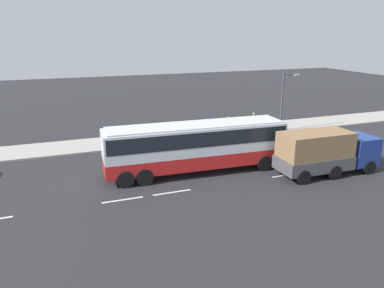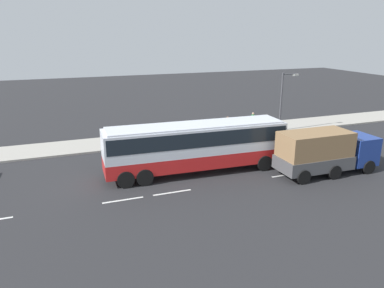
{
  "view_description": "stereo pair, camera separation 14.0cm",
  "coord_description": "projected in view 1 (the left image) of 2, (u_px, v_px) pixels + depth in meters",
  "views": [
    {
      "loc": [
        -8.86,
        -22.68,
        9.41
      ],
      "look_at": [
        -0.46,
        -0.01,
        2.05
      ],
      "focal_mm": 34.76,
      "sensor_mm": 36.0,
      "label": 1
    },
    {
      "loc": [
        -8.99,
        -22.64,
        9.41
      ],
      "look_at": [
        -0.46,
        -0.01,
        2.05
      ],
      "focal_mm": 34.76,
      "sensor_mm": 36.0,
      "label": 2
    }
  ],
  "objects": [
    {
      "name": "lane_centreline",
      "position": [
        237.0,
        182.0,
        24.09
      ],
      "size": [
        39.66,
        0.16,
        0.01
      ],
      "color": "white",
      "rests_on": "ground_plane"
    },
    {
      "name": "cargo_truck",
      "position": [
        325.0,
        151.0,
        25.18
      ],
      "size": [
        7.14,
        2.63,
        3.01
      ],
      "rotation": [
        0.0,
        0.0,
        -0.01
      ],
      "color": "navy",
      "rests_on": "ground_plane"
    },
    {
      "name": "street_lamp",
      "position": [
        284.0,
        97.0,
        35.16
      ],
      "size": [
        1.76,
        0.24,
        5.56
      ],
      "color": "#47474C",
      "rests_on": "sidewalk_curb"
    },
    {
      "name": "coach_bus",
      "position": [
        196.0,
        143.0,
        25.26
      ],
      "size": [
        12.6,
        3.17,
        3.44
      ],
      "rotation": [
        0.0,
        0.0,
        -0.04
      ],
      "color": "red",
      "rests_on": "ground_plane"
    },
    {
      "name": "pedestrian_at_crossing",
      "position": [
        228.0,
        124.0,
        34.91
      ],
      "size": [
        0.32,
        0.32,
        1.6
      ],
      "rotation": [
        0.0,
        0.0,
        0.04
      ],
      "color": "brown",
      "rests_on": "sidewalk_curb"
    },
    {
      "name": "sidewalk_curb",
      "position": [
        164.0,
        138.0,
        33.82
      ],
      "size": [
        80.0,
        4.0,
        0.15
      ],
      "primitive_type": "cube",
      "color": "#A8A399",
      "rests_on": "ground_plane"
    },
    {
      "name": "ground_plane",
      "position": [
        198.0,
        171.0,
        26.03
      ],
      "size": [
        120.0,
        120.0,
        0.0
      ],
      "primitive_type": "plane",
      "color": "#28282B"
    },
    {
      "name": "pedestrian_near_curb",
      "position": [
        254.0,
        120.0,
        36.34
      ],
      "size": [
        0.32,
        0.32,
        1.67
      ],
      "rotation": [
        0.0,
        0.0,
        4.61
      ],
      "color": "#38334C",
      "rests_on": "sidewalk_curb"
    },
    {
      "name": "car_black_sedan",
      "position": [
        319.0,
        145.0,
        29.2
      ],
      "size": [
        4.81,
        2.03,
        1.48
      ],
      "rotation": [
        0.0,
        0.0,
        -0.01
      ],
      "color": "black",
      "rests_on": "ground_plane"
    }
  ]
}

